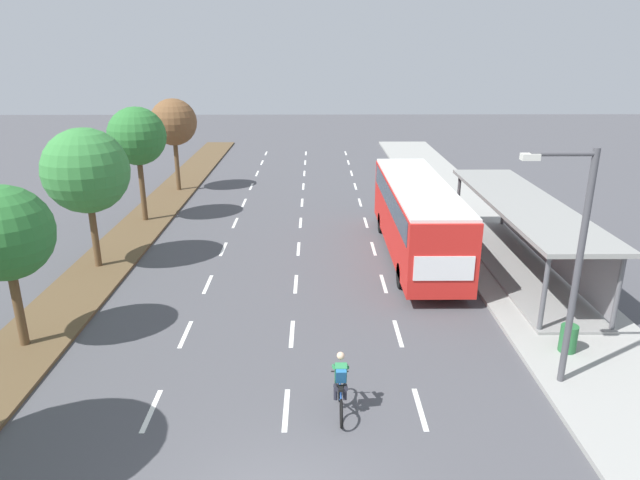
# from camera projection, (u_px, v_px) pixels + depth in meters

# --- Properties ---
(median_strip) EXTENTS (2.60, 52.00, 0.12)m
(median_strip) POSITION_uv_depth(u_px,v_px,m) (145.00, 222.00, 30.13)
(median_strip) COLOR brown
(median_strip) RESTS_ON ground
(sidewalk_right) EXTENTS (4.50, 52.00, 0.15)m
(sidewalk_right) POSITION_uv_depth(u_px,v_px,m) (473.00, 221.00, 30.28)
(sidewalk_right) COLOR #9E9E99
(sidewalk_right) RESTS_ON ground
(lane_divider_left) EXTENTS (0.14, 47.02, 0.01)m
(lane_divider_left) POSITION_uv_depth(u_px,v_px,m) (230.00, 235.00, 28.31)
(lane_divider_left) COLOR white
(lane_divider_left) RESTS_ON ground
(lane_divider_center) EXTENTS (0.14, 47.02, 0.01)m
(lane_divider_center) POSITION_uv_depth(u_px,v_px,m) (300.00, 235.00, 28.34)
(lane_divider_center) COLOR white
(lane_divider_center) RESTS_ON ground
(lane_divider_right) EXTENTS (0.14, 47.02, 0.01)m
(lane_divider_right) POSITION_uv_depth(u_px,v_px,m) (369.00, 235.00, 28.37)
(lane_divider_right) COLOR white
(lane_divider_right) RESTS_ON ground
(bus_shelter) EXTENTS (2.90, 12.31, 2.86)m
(bus_shelter) POSITION_uv_depth(u_px,v_px,m) (527.00, 228.00, 23.31)
(bus_shelter) COLOR gray
(bus_shelter) RESTS_ON sidewalk_right
(bus) EXTENTS (2.54, 11.29, 3.37)m
(bus) POSITION_uv_depth(u_px,v_px,m) (417.00, 212.00, 24.84)
(bus) COLOR red
(bus) RESTS_ON ground
(cyclist) EXTENTS (0.46, 1.82, 1.71)m
(cyclist) POSITION_uv_depth(u_px,v_px,m) (341.00, 386.00, 14.38)
(cyclist) COLOR black
(cyclist) RESTS_ON ground
(median_tree_second) EXTENTS (2.85, 2.85, 5.09)m
(median_tree_second) POSITION_uv_depth(u_px,v_px,m) (4.00, 234.00, 16.59)
(median_tree_second) COLOR brown
(median_tree_second) RESTS_ON median_strip
(median_tree_third) EXTENTS (3.44, 3.44, 5.82)m
(median_tree_third) POSITION_uv_depth(u_px,v_px,m) (86.00, 171.00, 22.77)
(median_tree_third) COLOR brown
(median_tree_third) RESTS_ON median_strip
(median_tree_fourth) EXTENTS (2.97, 2.97, 5.95)m
(median_tree_fourth) POSITION_uv_depth(u_px,v_px,m) (137.00, 137.00, 28.98)
(median_tree_fourth) COLOR brown
(median_tree_fourth) RESTS_ON median_strip
(median_tree_fifth) EXTENTS (2.90, 2.90, 5.78)m
(median_tree_fifth) POSITION_uv_depth(u_px,v_px,m) (174.00, 122.00, 35.35)
(median_tree_fifth) COLOR brown
(median_tree_fifth) RESTS_ON median_strip
(streetlight) EXTENTS (1.91, 0.24, 6.50)m
(streetlight) POSITION_uv_depth(u_px,v_px,m) (573.00, 255.00, 14.57)
(streetlight) COLOR #4C4C51
(streetlight) RESTS_ON sidewalk_right
(trash_bin) EXTENTS (0.52, 0.52, 0.85)m
(trash_bin) POSITION_uv_depth(u_px,v_px,m) (568.00, 338.00, 17.16)
(trash_bin) COLOR #286B38
(trash_bin) RESTS_ON sidewalk_right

